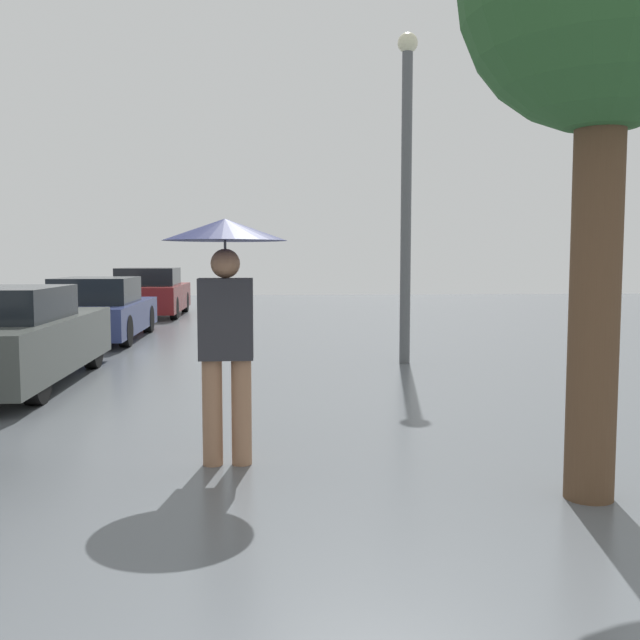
{
  "coord_description": "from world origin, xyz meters",
  "views": [
    {
      "loc": [
        -0.12,
        -0.96,
        1.58
      ],
      "look_at": [
        0.33,
        4.43,
        1.11
      ],
      "focal_mm": 40.0,
      "sensor_mm": 36.0,
      "label": 1
    }
  ],
  "objects_px": {
    "pedestrian": "(226,281)",
    "parked_car_farthest": "(150,293)",
    "parked_car_third": "(99,311)",
    "street_lamp": "(406,178)"
  },
  "relations": [
    {
      "from": "parked_car_third",
      "to": "parked_car_farthest",
      "type": "distance_m",
      "value": 5.83
    },
    {
      "from": "parked_car_farthest",
      "to": "street_lamp",
      "type": "bearing_deg",
      "value": -60.85
    },
    {
      "from": "pedestrian",
      "to": "parked_car_third",
      "type": "relative_size",
      "value": 0.45
    },
    {
      "from": "pedestrian",
      "to": "parked_car_third",
      "type": "distance_m",
      "value": 9.22
    },
    {
      "from": "parked_car_farthest",
      "to": "street_lamp",
      "type": "relative_size",
      "value": 0.86
    },
    {
      "from": "parked_car_third",
      "to": "parked_car_farthest",
      "type": "relative_size",
      "value": 0.98
    },
    {
      "from": "pedestrian",
      "to": "parked_car_farthest",
      "type": "relative_size",
      "value": 0.45
    },
    {
      "from": "parked_car_third",
      "to": "parked_car_farthest",
      "type": "bearing_deg",
      "value": 89.22
    },
    {
      "from": "pedestrian",
      "to": "parked_car_farthest",
      "type": "xyz_separation_m",
      "value": [
        -2.81,
        14.55,
        -0.8
      ]
    },
    {
      "from": "parked_car_farthest",
      "to": "street_lamp",
      "type": "distance_m",
      "value": 10.95
    }
  ]
}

